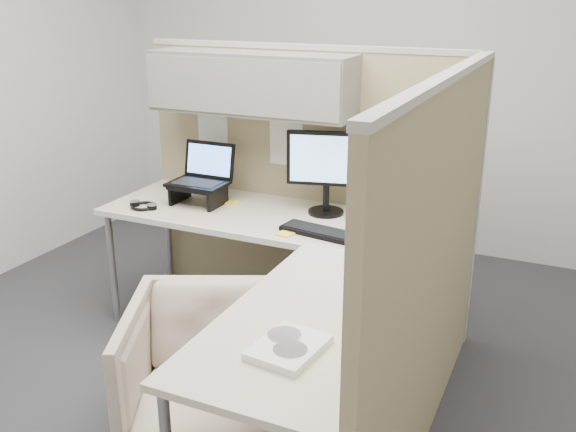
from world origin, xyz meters
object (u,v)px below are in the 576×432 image
at_px(office_chair, 210,367).
at_px(monitor_left, 327,166).
at_px(desk, 282,256).
at_px(keyboard, 321,232).

height_order(office_chair, monitor_left, monitor_left).
xyz_separation_m(desk, monitor_left, (0.01, 0.56, 0.32)).
relative_size(desk, keyboard, 4.71).
relative_size(office_chair, monitor_left, 1.56).
relative_size(monitor_left, keyboard, 1.10).
relative_size(desk, office_chair, 2.75).
distance_m(office_chair, monitor_left, 1.30).
bearing_deg(office_chair, desk, 57.44).
height_order(desk, keyboard, keyboard).
height_order(office_chair, keyboard, keyboard).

